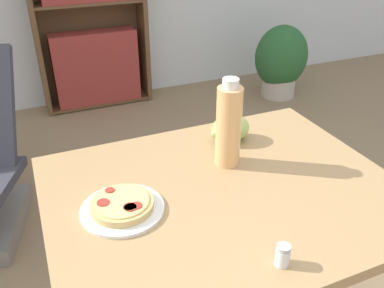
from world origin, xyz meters
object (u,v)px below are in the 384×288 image
at_px(bookshelf, 89,12).
at_px(drink_bottle, 229,125).
at_px(pizza_on_plate, 122,206).
at_px(salt_shaker, 283,255).
at_px(grape_bunch, 230,129).
at_px(potted_plant_floor, 281,61).

bearing_deg(bookshelf, drink_bottle, -90.17).
bearing_deg(pizza_on_plate, drink_bottle, 16.17).
bearing_deg(pizza_on_plate, salt_shaker, -49.02).
relative_size(pizza_on_plate, salt_shaker, 4.08).
distance_m(pizza_on_plate, salt_shaker, 0.44).
relative_size(grape_bunch, salt_shaker, 2.62).
xyz_separation_m(pizza_on_plate, potted_plant_floor, (1.91, 2.01, -0.44)).
xyz_separation_m(salt_shaker, bookshelf, (0.09, 2.80, -0.01)).
xyz_separation_m(pizza_on_plate, bookshelf, (0.38, 2.47, 0.01)).
relative_size(pizza_on_plate, bookshelf, 0.13).
xyz_separation_m(salt_shaker, potted_plant_floor, (1.62, 2.34, -0.45)).
height_order(grape_bunch, salt_shaker, grape_bunch).
height_order(salt_shaker, bookshelf, bookshelf).
bearing_deg(grape_bunch, potted_plant_floor, 50.53).
distance_m(drink_bottle, potted_plant_floor, 2.51).
bearing_deg(pizza_on_plate, potted_plant_floor, 46.48).
relative_size(bookshelf, potted_plant_floor, 2.68).
bearing_deg(potted_plant_floor, grape_bunch, -129.47).
height_order(grape_bunch, bookshelf, bookshelf).
height_order(pizza_on_plate, bookshelf, bookshelf).
relative_size(pizza_on_plate, potted_plant_floor, 0.35).
bearing_deg(salt_shaker, pizza_on_plate, 130.98).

